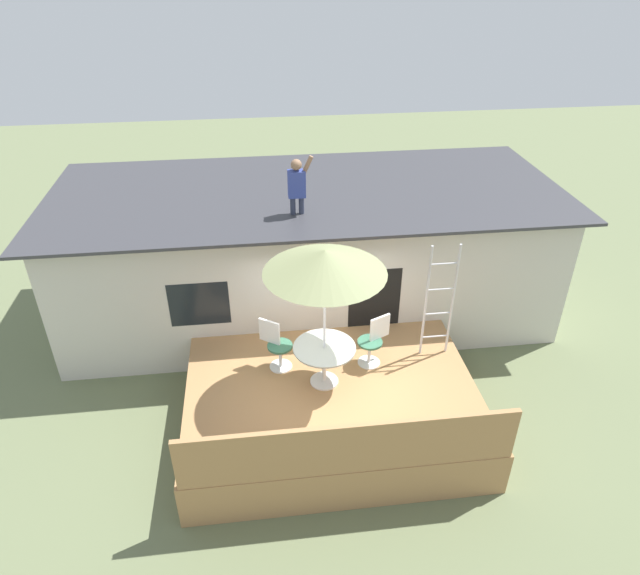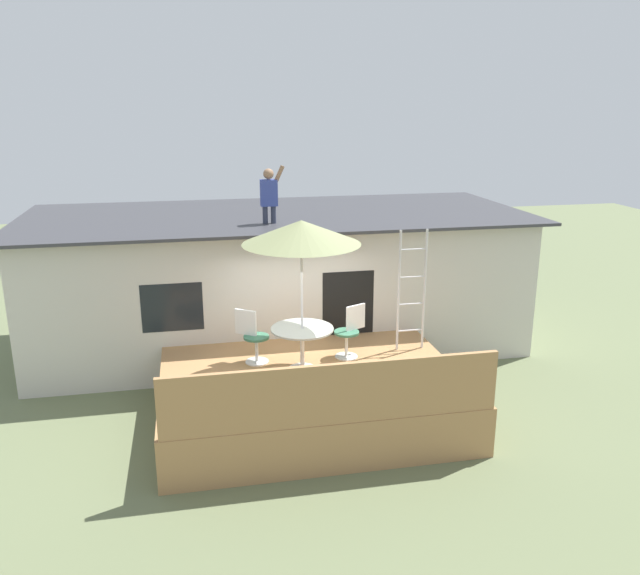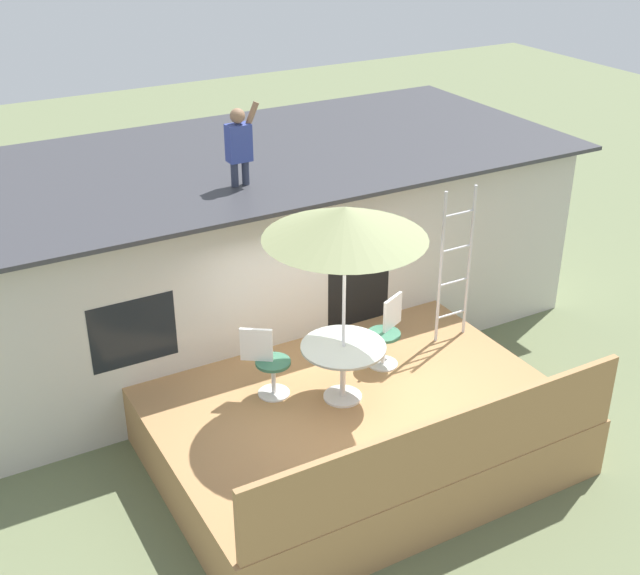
# 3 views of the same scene
# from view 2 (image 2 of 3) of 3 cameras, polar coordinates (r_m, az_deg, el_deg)

# --- Properties ---
(ground_plane) EXTENTS (40.00, 40.00, 0.00)m
(ground_plane) POSITION_cam_2_polar(r_m,az_deg,el_deg) (11.20, -0.94, -11.14)
(ground_plane) COLOR #66704C
(house) EXTENTS (10.50, 4.50, 2.86)m
(house) POSITION_cam_2_polar(r_m,az_deg,el_deg) (14.00, -3.71, 0.81)
(house) COLOR beige
(house) RESTS_ON ground
(deck) EXTENTS (4.89, 3.84, 0.80)m
(deck) POSITION_cam_2_polar(r_m,az_deg,el_deg) (11.02, -0.95, -9.29)
(deck) COLOR #A87A4C
(deck) RESTS_ON ground
(deck_railing) EXTENTS (4.79, 0.08, 0.90)m
(deck_railing) POSITION_cam_2_polar(r_m,az_deg,el_deg) (9.00, 1.27, -9.42)
(deck_railing) COLOR #A87A4C
(deck_railing) RESTS_ON deck
(patio_table) EXTENTS (1.04, 1.04, 0.74)m
(patio_table) POSITION_cam_2_polar(r_m,az_deg,el_deg) (10.68, -1.58, -4.41)
(patio_table) COLOR silver
(patio_table) RESTS_ON deck
(patio_umbrella) EXTENTS (1.90, 1.90, 2.54)m
(patio_umbrella) POSITION_cam_2_polar(r_m,az_deg,el_deg) (10.19, -1.66, 4.90)
(patio_umbrella) COLOR silver
(patio_umbrella) RESTS_ON deck
(step_ladder) EXTENTS (0.52, 0.04, 2.20)m
(step_ladder) POSITION_cam_2_polar(r_m,az_deg,el_deg) (11.55, 8.11, -0.27)
(step_ladder) COLOR silver
(step_ladder) RESTS_ON deck
(person_figure) EXTENTS (0.47, 0.20, 1.11)m
(person_figure) POSITION_cam_2_polar(r_m,az_deg,el_deg) (12.46, -4.50, 8.43)
(person_figure) COLOR #33384C
(person_figure) RESTS_ON house
(patio_chair_left) EXTENTS (0.56, 0.46, 0.92)m
(patio_chair_left) POSITION_cam_2_polar(r_m,az_deg,el_deg) (11.12, -5.98, -4.35)
(patio_chair_left) COLOR silver
(patio_chair_left) RESTS_ON deck
(patio_chair_right) EXTENTS (0.59, 0.44, 0.92)m
(patio_chair_right) POSITION_cam_2_polar(r_m,az_deg,el_deg) (11.30, 2.65, -3.93)
(patio_chair_right) COLOR silver
(patio_chair_right) RESTS_ON deck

